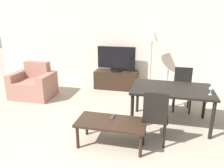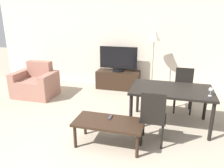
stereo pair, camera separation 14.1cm
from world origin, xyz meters
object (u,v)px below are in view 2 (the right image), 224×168
(tv_stand, at_px, (118,80))
(remote_primary, at_px, (110,117))
(dining_table, at_px, (171,93))
(wine_glass_left, at_px, (211,90))
(dining_chair_near, at_px, (153,116))
(floor_lamp, at_px, (154,39))
(armchair, at_px, (36,84))
(dining_chair_far, at_px, (184,88))
(coffee_table, at_px, (109,124))
(tv, at_px, (118,59))

(tv_stand, height_order, remote_primary, tv_stand)
(dining_table, height_order, wine_glass_left, wine_glass_left)
(dining_table, distance_m, dining_chair_near, 0.81)
(tv_stand, distance_m, dining_table, 2.32)
(dining_table, distance_m, floor_lamp, 1.89)
(floor_lamp, xyz_separation_m, remote_primary, (-0.43, -2.48, -1.00))
(armchair, relative_size, dining_table, 0.69)
(armchair, height_order, remote_primary, armchair)
(dining_chair_near, distance_m, remote_primary, 0.68)
(floor_lamp, relative_size, wine_glass_left, 11.50)
(remote_primary, bearing_deg, wine_glass_left, 21.71)
(armchair, height_order, dining_chair_near, dining_chair_near)
(dining_chair_far, height_order, remote_primary, dining_chair_far)
(floor_lamp, xyz_separation_m, wine_glass_left, (1.11, -1.86, -0.60))
(coffee_table, bearing_deg, floor_lamp, 80.78)
(coffee_table, height_order, dining_chair_near, dining_chair_near)
(floor_lamp, bearing_deg, armchair, -160.94)
(dining_chair_far, height_order, wine_glass_left, dining_chair_far)
(tv_stand, relative_size, dining_chair_near, 1.29)
(tv, xyz_separation_m, dining_chair_near, (1.18, -2.54, -0.33))
(armchair, xyz_separation_m, floor_lamp, (2.82, 0.97, 1.12))
(dining_chair_far, distance_m, wine_glass_left, 1.08)
(dining_chair_far, bearing_deg, dining_chair_near, -108.47)
(tv_stand, bearing_deg, dining_chair_near, -65.16)
(armchair, distance_m, dining_chair_far, 3.57)
(floor_lamp, bearing_deg, wine_glass_left, -59.26)
(tv, distance_m, dining_chair_near, 2.82)
(coffee_table, xyz_separation_m, wine_glass_left, (1.53, 0.74, 0.45))
(remote_primary, bearing_deg, floor_lamp, 80.10)
(coffee_table, xyz_separation_m, floor_lamp, (0.42, 2.60, 1.06))
(armchair, xyz_separation_m, coffee_table, (2.40, -1.63, 0.06))
(armchair, distance_m, tv_stand, 2.18)
(floor_lamp, height_order, wine_glass_left, floor_lamp)
(dining_chair_near, bearing_deg, armchair, 154.79)
(dining_table, xyz_separation_m, dining_chair_near, (-0.25, -0.76, -0.14))
(floor_lamp, bearing_deg, tv, 172.34)
(coffee_table, distance_m, dining_chair_near, 0.70)
(tv_stand, distance_m, wine_glass_left, 2.91)
(tv, bearing_deg, armchair, -149.66)
(tv_stand, xyz_separation_m, dining_chair_near, (1.18, -2.54, 0.26))
(tv, xyz_separation_m, wine_glass_left, (2.05, -1.99, -0.02))
(dining_chair_far, bearing_deg, armchair, -178.65)
(armchair, height_order, tv, tv)
(coffee_table, height_order, floor_lamp, floor_lamp)
(tv_stand, height_order, dining_chair_near, dining_chair_near)
(remote_primary, bearing_deg, armchair, 147.82)
(remote_primary, xyz_separation_m, wine_glass_left, (1.54, 0.61, 0.39))
(tv_stand, height_order, dining_chair_far, dining_chair_far)
(dining_table, xyz_separation_m, remote_primary, (-0.93, -0.82, -0.22))
(coffee_table, relative_size, dining_table, 0.75)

